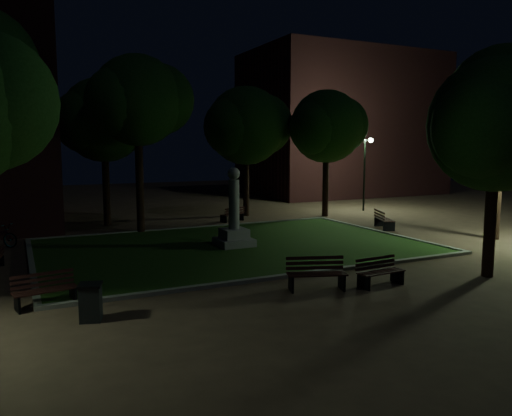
{
  "coord_description": "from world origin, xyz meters",
  "views": [
    {
      "loc": [
        -7.93,
        -16.49,
        4.12
      ],
      "look_at": [
        0.51,
        1.0,
        1.72
      ],
      "focal_mm": 35.0,
      "sensor_mm": 36.0,
      "label": 1
    }
  ],
  "objects": [
    {
      "name": "ground",
      "position": [
        0.0,
        0.0,
        0.0
      ],
      "size": [
        80.0,
        80.0,
        0.0
      ],
      "primitive_type": "plane",
      "color": "brown"
    },
    {
      "name": "lawn",
      "position": [
        0.0,
        2.0,
        0.04
      ],
      "size": [
        15.0,
        10.0,
        0.08
      ],
      "primitive_type": "cube",
      "color": "#224313",
      "rests_on": "ground"
    },
    {
      "name": "lawn_kerb",
      "position": [
        0.0,
        2.0,
        0.06
      ],
      "size": [
        15.4,
        10.4,
        0.12
      ],
      "color": "slate",
      "rests_on": "ground"
    },
    {
      "name": "monument",
      "position": [
        0.0,
        2.0,
        0.96
      ],
      "size": [
        1.4,
        1.4,
        3.2
      ],
      "color": "gray",
      "rests_on": "lawn"
    },
    {
      "name": "building_far",
      "position": [
        18.0,
        20.0,
        6.0
      ],
      "size": [
        16.0,
        10.0,
        12.0
      ],
      "primitive_type": "cube",
      "color": "#481D1E",
      "rests_on": "ground"
    },
    {
      "name": "tree_north_wl",
      "position": [
        -2.57,
        7.06,
        6.22
      ],
      "size": [
        5.17,
        4.22,
        8.34
      ],
      "color": "black",
      "rests_on": "ground"
    },
    {
      "name": "tree_north_er",
      "position": [
        4.5,
        10.38,
        5.32
      ],
      "size": [
        5.63,
        4.6,
        7.62
      ],
      "color": "black",
      "rests_on": "ground"
    },
    {
      "name": "tree_ne",
      "position": [
        8.61,
        8.13,
        5.26
      ],
      "size": [
        5.19,
        4.24,
        7.39
      ],
      "color": "black",
      "rests_on": "ground"
    },
    {
      "name": "tree_east",
      "position": [
        11.38,
        -1.35,
        6.03
      ],
      "size": [
        6.01,
        4.91,
        8.49
      ],
      "color": "black",
      "rests_on": "ground"
    },
    {
      "name": "tree_se",
      "position": [
        5.57,
        -5.72,
        4.77
      ],
      "size": [
        5.08,
        4.15,
        6.85
      ],
      "color": "black",
      "rests_on": "ground"
    },
    {
      "name": "tree_far_north",
      "position": [
        -3.6,
        10.28,
        5.47
      ],
      "size": [
        5.31,
        4.34,
        7.64
      ],
      "color": "black",
      "rests_on": "ground"
    },
    {
      "name": "lamppost_ne",
      "position": [
        12.18,
        9.22,
        3.23
      ],
      "size": [
        1.18,
        0.28,
        4.64
      ],
      "color": "black",
      "rests_on": "ground"
    },
    {
      "name": "bench_near_left",
      "position": [
        -0.25,
        -4.59,
        0.44
      ],
      "size": [
        1.81,
        1.12,
        0.94
      ],
      "rotation": [
        0.0,
        0.0,
        -0.34
      ],
      "color": "black",
      "rests_on": "ground"
    },
    {
      "name": "bench_near_right",
      "position": [
        1.67,
        -5.05,
        0.39
      ],
      "size": [
        1.55,
        0.62,
        0.83
      ],
      "rotation": [
        0.0,
        0.0,
        0.06
      ],
      "color": "black",
      "rests_on": "ground"
    },
    {
      "name": "bench_west_near",
      "position": [
        -7.4,
        -2.83,
        0.41
      ],
      "size": [
        1.64,
        0.83,
        0.86
      ],
      "rotation": [
        0.0,
        0.0,
        0.19
      ],
      "color": "black",
      "rests_on": "ground"
    },
    {
      "name": "bench_right_side",
      "position": [
        8.62,
        3.06,
        0.44
      ],
      "size": [
        1.2,
        1.79,
        0.93
      ],
      "rotation": [
        0.0,
        0.0,
        1.17
      ],
      "color": "black",
      "rests_on": "ground"
    },
    {
      "name": "bench_far_side",
      "position": [
        2.75,
        8.58,
        0.37
      ],
      "size": [
        1.53,
        0.97,
        0.79
      ],
      "rotation": [
        0.0,
        0.0,
        3.49
      ],
      "color": "black",
      "rests_on": "ground"
    },
    {
      "name": "trash_bin",
      "position": [
        -6.49,
        -4.49,
        0.46
      ],
      "size": [
        0.66,
        0.66,
        0.91
      ],
      "color": "black",
      "rests_on": "ground"
    }
  ]
}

